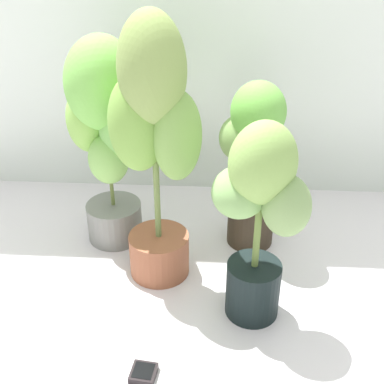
% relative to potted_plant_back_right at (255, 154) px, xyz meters
% --- Properties ---
extents(ground_plane, '(8.00, 8.00, 0.00)m').
position_rel_potted_plant_back_right_xyz_m(ground_plane, '(-0.32, -0.38, -0.43)').
color(ground_plane, silver).
rests_on(ground_plane, ground).
extents(potted_plant_back_right, '(0.36, 0.28, 0.73)m').
position_rel_potted_plant_back_right_xyz_m(potted_plant_back_right, '(0.00, 0.00, 0.00)').
color(potted_plant_back_right, '#34291C').
rests_on(potted_plant_back_right, ground).
extents(potted_plant_back_left, '(0.41, 0.40, 0.90)m').
position_rel_potted_plant_back_right_xyz_m(potted_plant_back_left, '(-0.59, -0.01, 0.11)').
color(potted_plant_back_left, gray).
rests_on(potted_plant_back_left, ground).
extents(potted_plant_center, '(0.41, 0.33, 1.03)m').
position_rel_potted_plant_back_right_xyz_m(potted_plant_center, '(-0.37, -0.23, 0.18)').
color(potted_plant_center, '#975438').
rests_on(potted_plant_center, ground).
extents(potted_plant_front_right, '(0.36, 0.27, 0.75)m').
position_rel_potted_plant_back_right_xyz_m(potted_plant_front_right, '(-0.01, -0.44, 0.01)').
color(potted_plant_front_right, black).
rests_on(potted_plant_front_right, ground).
extents(hygrometer_box, '(0.09, 0.09, 0.03)m').
position_rel_potted_plant_back_right_xyz_m(hygrometer_box, '(-0.36, -0.76, -0.41)').
color(hygrometer_box, black).
rests_on(hygrometer_box, ground).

